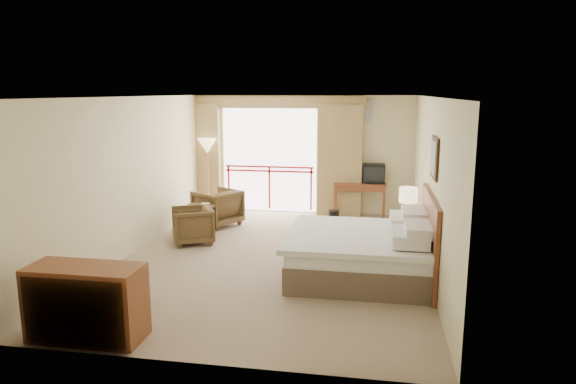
% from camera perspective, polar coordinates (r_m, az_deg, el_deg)
% --- Properties ---
extents(floor, '(7.00, 7.00, 0.00)m').
position_cam_1_polar(floor, '(8.78, -1.53, -7.37)').
color(floor, gray).
rests_on(floor, ground).
extents(ceiling, '(7.00, 7.00, 0.00)m').
position_cam_1_polar(ceiling, '(8.33, -1.63, 10.54)').
color(ceiling, white).
rests_on(ceiling, wall_back).
extents(wall_back, '(5.00, 0.00, 5.00)m').
position_cam_1_polar(wall_back, '(11.87, 1.73, 4.18)').
color(wall_back, beige).
rests_on(wall_back, ground).
extents(wall_front, '(5.00, 0.00, 5.00)m').
position_cam_1_polar(wall_front, '(5.15, -9.22, -5.21)').
color(wall_front, beige).
rests_on(wall_front, ground).
extents(wall_left, '(0.00, 7.00, 7.00)m').
position_cam_1_polar(wall_left, '(9.26, -16.93, 1.73)').
color(wall_left, beige).
rests_on(wall_left, ground).
extents(wall_right, '(0.00, 7.00, 7.00)m').
position_cam_1_polar(wall_right, '(8.34, 15.53, 0.80)').
color(wall_right, beige).
rests_on(wall_right, ground).
extents(balcony_door, '(2.40, 0.00, 2.40)m').
position_cam_1_polar(balcony_door, '(12.00, -2.08, 3.53)').
color(balcony_door, white).
rests_on(balcony_door, wall_back).
extents(balcony_railing, '(2.09, 0.03, 1.02)m').
position_cam_1_polar(balcony_railing, '(12.04, -2.09, 1.69)').
color(balcony_railing, '#B30F10').
rests_on(balcony_railing, wall_back).
extents(curtain_left, '(1.00, 0.26, 2.50)m').
position_cam_1_polar(curtain_left, '(12.32, -9.76, 3.81)').
color(curtain_left, olive).
rests_on(curtain_left, wall_back).
extents(curtain_right, '(1.00, 0.26, 2.50)m').
position_cam_1_polar(curtain_right, '(11.65, 5.78, 3.50)').
color(curtain_right, olive).
rests_on(curtain_right, wall_back).
extents(valance, '(4.40, 0.22, 0.28)m').
position_cam_1_polar(valance, '(11.80, -2.23, 9.98)').
color(valance, olive).
rests_on(valance, wall_back).
extents(hvac_vent, '(0.50, 0.04, 0.50)m').
position_cam_1_polar(hvac_vent, '(11.65, 8.16, 8.88)').
color(hvac_vent, silver).
rests_on(hvac_vent, wall_back).
extents(bed, '(2.13, 2.06, 0.97)m').
position_cam_1_polar(bed, '(7.94, 8.32, -6.65)').
color(bed, brown).
rests_on(bed, floor).
extents(headboard, '(0.06, 2.10, 1.30)m').
position_cam_1_polar(headboard, '(7.91, 15.40, -4.95)').
color(headboard, maroon).
rests_on(headboard, wall_right).
extents(framed_art, '(0.04, 0.72, 0.60)m').
position_cam_1_polar(framed_art, '(7.67, 15.94, 3.69)').
color(framed_art, black).
rests_on(framed_art, wall_right).
extents(nightstand, '(0.43, 0.50, 0.59)m').
position_cam_1_polar(nightstand, '(9.18, 13.04, -4.92)').
color(nightstand, maroon).
rests_on(nightstand, floor).
extents(table_lamp, '(0.32, 0.32, 0.56)m').
position_cam_1_polar(table_lamp, '(9.06, 13.23, -0.40)').
color(table_lamp, tan).
rests_on(table_lamp, nightstand).
extents(phone, '(0.21, 0.17, 0.08)m').
position_cam_1_polar(phone, '(8.94, 12.87, -3.11)').
color(phone, black).
rests_on(phone, nightstand).
extents(desk, '(1.17, 0.56, 0.76)m').
position_cam_1_polar(desk, '(11.79, 8.02, 0.31)').
color(desk, maroon).
rests_on(desk, floor).
extents(tv, '(0.48, 0.38, 0.44)m').
position_cam_1_polar(tv, '(11.66, 9.54, 2.06)').
color(tv, black).
rests_on(tv, desk).
extents(coffee_maker, '(0.13, 0.13, 0.25)m').
position_cam_1_polar(coffee_maker, '(11.71, 6.34, 1.70)').
color(coffee_maker, black).
rests_on(coffee_maker, desk).
extents(cup, '(0.10, 0.10, 0.11)m').
position_cam_1_polar(cup, '(11.66, 7.05, 1.30)').
color(cup, white).
rests_on(cup, desk).
extents(wastebasket, '(0.30, 0.30, 0.30)m').
position_cam_1_polar(wastebasket, '(10.96, 5.07, -2.83)').
color(wastebasket, black).
rests_on(wastebasket, floor).
extents(armchair_far, '(1.14, 1.13, 0.76)m').
position_cam_1_polar(armchair_far, '(11.00, -7.79, -3.65)').
color(armchair_far, '#49361D').
rests_on(armchair_far, floor).
extents(armchair_near, '(0.98, 0.97, 0.67)m').
position_cam_1_polar(armchair_near, '(9.81, -10.48, -5.55)').
color(armchair_near, '#49361D').
rests_on(armchair_near, floor).
extents(side_table, '(0.54, 0.54, 0.59)m').
position_cam_1_polar(side_table, '(10.29, -9.60, -2.42)').
color(side_table, black).
rests_on(side_table, floor).
extents(book, '(0.17, 0.22, 0.02)m').
position_cam_1_polar(book, '(10.24, -9.64, -1.38)').
color(book, white).
rests_on(book, side_table).
extents(floor_lamp, '(0.44, 0.44, 1.73)m').
position_cam_1_polar(floor_lamp, '(12.01, -8.97, 4.78)').
color(floor_lamp, tan).
rests_on(floor_lamp, floor).
extents(dresser, '(1.29, 0.55, 0.86)m').
position_cam_1_polar(dresser, '(6.37, -21.51, -11.38)').
color(dresser, maroon).
rests_on(dresser, floor).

